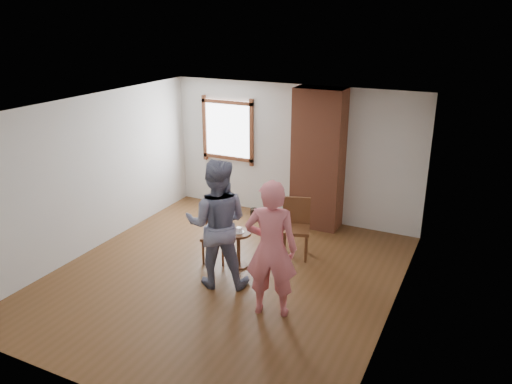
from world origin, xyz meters
TOP-DOWN VIEW (x-y plane):
  - ground at (0.00, 0.00)m, footprint 5.50×5.50m
  - room_shell at (-0.06, 0.61)m, footprint 5.04×5.52m
  - brick_chimney at (0.60, 2.50)m, footprint 0.90×0.50m
  - stoneware_crock at (0.15, 2.40)m, footprint 0.40×0.40m
  - dark_pot at (-0.66, 2.40)m, footprint 0.19×0.19m
  - dining_chair_left at (-0.40, 0.48)m, footprint 0.49×0.49m
  - dining_chair_right at (0.70, 1.18)m, footprint 0.58×0.58m
  - side_table at (0.05, 0.39)m, footprint 0.40×0.40m
  - cake_plate at (0.05, 0.39)m, footprint 0.18×0.18m
  - cake_slice at (0.06, 0.39)m, footprint 0.08×0.07m
  - man at (0.02, -0.19)m, footprint 1.14×1.02m
  - person_pink at (1.04, -0.56)m, footprint 0.79×0.62m

SIDE VIEW (x-z plane):
  - ground at x=0.00m, z-range 0.00..0.00m
  - dark_pot at x=-0.66m, z-range 0.00..0.15m
  - stoneware_crock at x=0.15m, z-range 0.00..0.46m
  - side_table at x=0.05m, z-range 0.10..0.70m
  - dining_chair_left at x=-0.40m, z-range 0.05..0.91m
  - dining_chair_right at x=0.70m, z-range 0.06..1.04m
  - cake_plate at x=0.05m, z-range 0.60..0.61m
  - cake_slice at x=0.06m, z-range 0.61..0.67m
  - person_pink at x=1.04m, z-range 0.00..1.89m
  - man at x=0.02m, z-range 0.00..1.93m
  - brick_chimney at x=0.60m, z-range 0.00..2.60m
  - room_shell at x=-0.06m, z-range 0.50..3.12m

